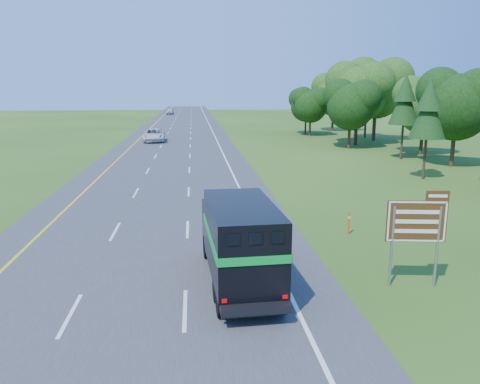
{
  "coord_description": "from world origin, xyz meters",
  "views": [
    {
      "loc": [
        2.22,
        -12.25,
        7.14
      ],
      "look_at": [
        4.76,
        13.11,
        1.48
      ],
      "focal_mm": 35.0,
      "sensor_mm": 36.0,
      "label": 1
    }
  ],
  "objects_px": {
    "horse_truck": "(239,240)",
    "white_suv": "(154,135)",
    "far_car": "(170,111)",
    "exit_sign": "(417,225)"
  },
  "relations": [
    {
      "from": "horse_truck",
      "to": "white_suv",
      "type": "height_order",
      "value": "horse_truck"
    },
    {
      "from": "far_car",
      "to": "exit_sign",
      "type": "relative_size",
      "value": 1.33
    },
    {
      "from": "exit_sign",
      "to": "far_car",
      "type": "bearing_deg",
      "value": 104.85
    },
    {
      "from": "horse_truck",
      "to": "exit_sign",
      "type": "relative_size",
      "value": 2.01
    },
    {
      "from": "white_suv",
      "to": "exit_sign",
      "type": "distance_m",
      "value": 51.2
    },
    {
      "from": "horse_truck",
      "to": "far_car",
      "type": "bearing_deg",
      "value": 90.86
    },
    {
      "from": "white_suv",
      "to": "far_car",
      "type": "height_order",
      "value": "white_suv"
    },
    {
      "from": "white_suv",
      "to": "exit_sign",
      "type": "bearing_deg",
      "value": -77.34
    },
    {
      "from": "white_suv",
      "to": "exit_sign",
      "type": "relative_size",
      "value": 1.71
    },
    {
      "from": "far_car",
      "to": "exit_sign",
      "type": "height_order",
      "value": "exit_sign"
    }
  ]
}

